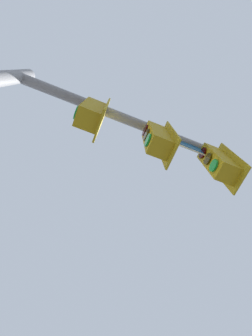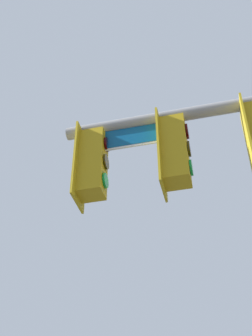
% 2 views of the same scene
% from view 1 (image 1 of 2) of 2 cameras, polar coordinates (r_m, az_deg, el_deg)
% --- Properties ---
extents(signal_pole_near, '(4.42, 0.54, 6.89)m').
position_cam_1_polar(signal_pole_near, '(3.72, -7.91, 9.27)').
color(signal_pole_near, gray).
rests_on(signal_pole_near, ground_plane).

